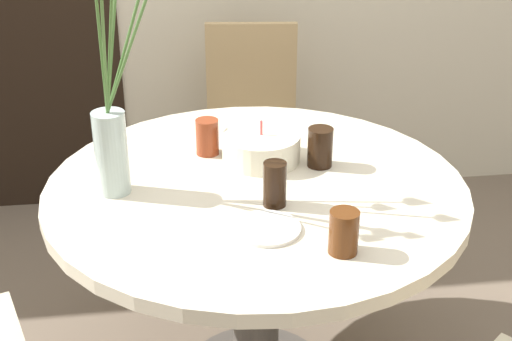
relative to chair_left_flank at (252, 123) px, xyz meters
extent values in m
cylinder|color=beige|center=(-0.11, -0.96, 0.20)|extent=(1.20, 1.20, 0.04)
cylinder|color=#4C4742|center=(-0.11, -0.96, -0.16)|extent=(0.14, 0.14, 0.66)
cube|color=beige|center=(-0.01, -0.08, -0.08)|extent=(0.44, 0.44, 0.04)
cube|color=tan|center=(0.01, 0.10, 0.17)|extent=(0.38, 0.08, 0.46)
cylinder|color=tan|center=(-0.20, -0.23, -0.31)|extent=(0.03, 0.03, 0.42)
cylinder|color=tan|center=(0.14, -0.27, -0.31)|extent=(0.03, 0.03, 0.42)
cylinder|color=tan|center=(-0.16, 0.11, -0.31)|extent=(0.03, 0.03, 0.42)
cylinder|color=tan|center=(0.18, 0.07, -0.31)|extent=(0.03, 0.03, 0.42)
cylinder|color=white|center=(-0.07, -0.82, 0.26)|extent=(0.24, 0.24, 0.08)
cylinder|color=#E54C4C|center=(-0.07, -0.82, 0.32)|extent=(0.01, 0.01, 0.04)
cylinder|color=#B2C6C1|center=(-0.50, -0.97, 0.33)|extent=(0.09, 0.09, 0.24)
cylinder|color=#4C7538|center=(-0.48, -1.02, 0.64)|extent=(0.06, 0.11, 0.38)
cylinder|color=#4C7538|center=(-0.47, -0.93, 0.69)|extent=(0.08, 0.09, 0.49)
cylinder|color=#4C7538|center=(-0.50, -1.01, 0.69)|extent=(0.02, 0.09, 0.48)
cylinder|color=#4C7538|center=(-0.49, -1.03, 0.63)|extent=(0.03, 0.13, 0.36)
cylinder|color=#4C7538|center=(-0.44, -0.96, 0.62)|extent=(0.13, 0.02, 0.35)
cylinder|color=#4C7538|center=(-0.42, -0.98, 0.67)|extent=(0.18, 0.04, 0.43)
cylinder|color=white|center=(-0.11, -1.22, 0.22)|extent=(0.17, 0.17, 0.01)
cylinder|color=black|center=(0.10, -0.87, 0.28)|extent=(0.08, 0.08, 0.12)
cylinder|color=maroon|center=(-0.23, -0.75, 0.27)|extent=(0.07, 0.07, 0.11)
cylinder|color=#51280F|center=(0.05, -1.35, 0.27)|extent=(0.07, 0.07, 0.11)
cylinder|color=black|center=(-0.07, -1.10, 0.28)|extent=(0.06, 0.06, 0.13)
camera|label=1|loc=(-0.34, -2.75, 1.15)|focal=50.00mm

